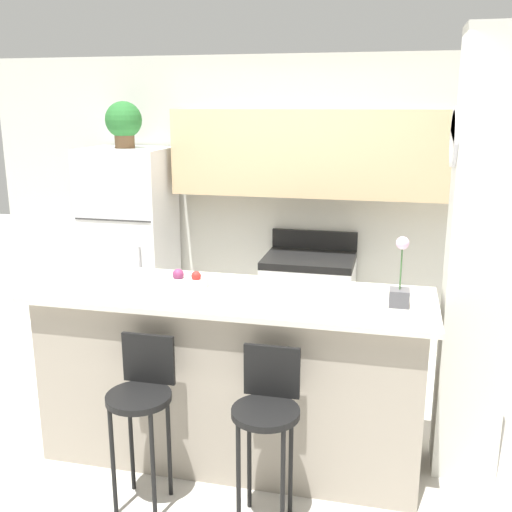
# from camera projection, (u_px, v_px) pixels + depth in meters

# --- Properties ---
(ground_plane) EXTENTS (14.00, 14.00, 0.00)m
(ground_plane) POSITION_uv_depth(u_px,v_px,m) (232.00, 454.00, 3.79)
(ground_plane) COLOR beige
(wall_back) EXTENTS (5.60, 0.38, 2.55)m
(wall_back) POSITION_uv_depth(u_px,v_px,m) (304.00, 185.00, 5.14)
(wall_back) COLOR silver
(wall_back) RESTS_ON ground_plane
(pillar_right) EXTENTS (0.38, 0.32, 2.55)m
(pillar_right) POSITION_uv_depth(u_px,v_px,m) (480.00, 264.00, 3.35)
(pillar_right) COLOR silver
(pillar_right) RESTS_ON ground_plane
(counter_bar) EXTENTS (2.37, 0.77, 1.07)m
(counter_bar) POSITION_uv_depth(u_px,v_px,m) (231.00, 375.00, 3.65)
(counter_bar) COLOR gray
(counter_bar) RESTS_ON ground_plane
(refrigerator) EXTENTS (0.72, 0.64, 1.78)m
(refrigerator) POSITION_uv_depth(u_px,v_px,m) (131.00, 249.00, 5.34)
(refrigerator) COLOR white
(refrigerator) RESTS_ON ground_plane
(stove_range) EXTENTS (0.75, 0.62, 1.07)m
(stove_range) POSITION_uv_depth(u_px,v_px,m) (308.00, 307.00, 5.11)
(stove_range) COLOR white
(stove_range) RESTS_ON ground_plane
(bar_stool_left) EXTENTS (0.35, 0.35, 0.95)m
(bar_stool_left) POSITION_uv_depth(u_px,v_px,m) (142.00, 398.00, 3.20)
(bar_stool_left) COLOR black
(bar_stool_left) RESTS_ON ground_plane
(bar_stool_right) EXTENTS (0.35, 0.35, 0.95)m
(bar_stool_right) POSITION_uv_depth(u_px,v_px,m) (267.00, 413.00, 3.04)
(bar_stool_right) COLOR black
(bar_stool_right) RESTS_ON ground_plane
(potted_plant_on_fridge) EXTENTS (0.31, 0.31, 0.39)m
(potted_plant_on_fridge) POSITION_uv_depth(u_px,v_px,m) (124.00, 122.00, 5.07)
(potted_plant_on_fridge) COLOR brown
(potted_plant_on_fridge) RESTS_ON refrigerator
(orchid_vase) EXTENTS (0.11, 0.11, 0.39)m
(orchid_vase) POSITION_uv_depth(u_px,v_px,m) (400.00, 285.00, 3.26)
(orchid_vase) COLOR #4C4C51
(orchid_vase) RESTS_ON counter_bar
(fruit_bowl) EXTENTS (0.25, 0.25, 0.11)m
(fruit_bowl) POSITION_uv_depth(u_px,v_px,m) (187.00, 281.00, 3.63)
(fruit_bowl) COLOR silver
(fruit_bowl) RESTS_ON counter_bar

